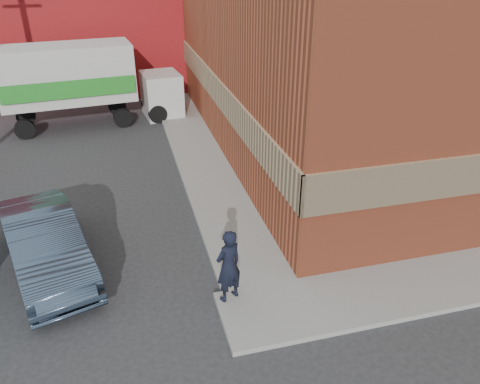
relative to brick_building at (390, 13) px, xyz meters
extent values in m
plane|color=#28282B|center=(-8.50, -9.00, -4.68)|extent=(90.00, 90.00, 0.00)
cube|color=#AD492C|center=(0.00, 0.00, -0.18)|extent=(14.00, 18.00, 9.00)
cube|color=tan|center=(-7.04, 0.00, -2.38)|extent=(0.08, 18.16, 1.00)
cube|color=gray|center=(-7.90, 0.00, -4.62)|extent=(1.80, 18.00, 0.12)
cube|color=maroon|center=(-14.50, 11.00, -2.18)|extent=(16.00, 8.00, 5.00)
imported|color=black|center=(-8.70, -9.25, -3.70)|extent=(0.74, 0.64, 1.72)
imported|color=#344357|center=(-12.61, -7.00, -3.95)|extent=(2.75, 4.72, 1.47)
cube|color=silver|center=(-12.50, 3.60, -2.41)|extent=(5.55, 2.71, 2.32)
cube|color=#228124|center=(-12.38, 2.53, -2.77)|extent=(5.14, 0.58, 0.71)
cube|color=silver|center=(-9.04, 3.98, -3.70)|extent=(1.81, 2.12, 1.96)
cylinder|color=black|center=(-14.35, 2.50, -4.28)|extent=(0.83, 0.35, 0.80)
cylinder|color=black|center=(-14.54, 4.27, -4.28)|extent=(0.83, 0.35, 0.80)
cylinder|color=black|center=(-10.45, 2.93, -4.28)|extent=(0.83, 0.35, 0.80)
cylinder|color=black|center=(-10.64, 4.70, -4.28)|extent=(0.83, 0.35, 0.80)
cylinder|color=black|center=(-8.94, 3.09, -4.28)|extent=(0.83, 0.35, 0.80)
cylinder|color=black|center=(-9.14, 4.86, -4.28)|extent=(0.83, 0.35, 0.80)
camera|label=1|loc=(-10.51, -17.05, 2.28)|focal=35.00mm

